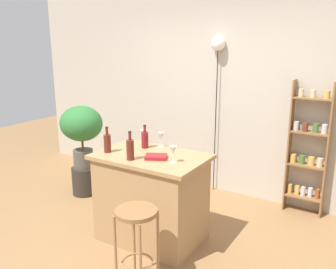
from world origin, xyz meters
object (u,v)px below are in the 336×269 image
(potted_plant, at_px, (81,127))
(cookbook, at_px, (156,157))
(bar_stool, at_px, (137,230))
(spice_shelf, at_px, (308,149))
(bottle_wine_red, at_px, (130,149))
(wine_glass_center, at_px, (173,151))
(pendant_globe_light, at_px, (218,47))
(bottle_sauce_amber, at_px, (107,143))
(plant_stool, at_px, (85,180))
(wine_glass_left, at_px, (144,134))
(bottle_vinegar, at_px, (145,139))
(wine_glass_right, at_px, (161,137))

(potted_plant, height_order, cookbook, potted_plant)
(bar_stool, distance_m, spice_shelf, 2.40)
(bar_stool, height_order, bottle_wine_red, bottle_wine_red)
(wine_glass_center, xyz_separation_m, pendant_globe_light, (-0.29, 1.62, 0.93))
(potted_plant, distance_m, pendant_globe_light, 2.08)
(bottle_sauce_amber, xyz_separation_m, wine_glass_center, (0.75, 0.07, 0.01))
(bottle_sauce_amber, bearing_deg, cookbook, 9.33)
(potted_plant, xyz_separation_m, bottle_wine_red, (1.37, -0.72, 0.10))
(wine_glass_center, bearing_deg, bottle_wine_red, -160.16)
(plant_stool, xyz_separation_m, wine_glass_center, (1.76, -0.57, 0.87))
(wine_glass_left, bearing_deg, spice_shelf, 37.94)
(plant_stool, relative_size, wine_glass_center, 2.32)
(plant_stool, relative_size, bottle_wine_red, 1.33)
(bar_stool, bearing_deg, bottle_vinegar, 120.84)
(bottle_sauce_amber, height_order, bottle_wine_red, bottle_wine_red)
(wine_glass_left, bearing_deg, wine_glass_center, -31.99)
(bottle_wine_red, height_order, pendant_globe_light, pendant_globe_light)
(potted_plant, bearing_deg, cookbook, -19.70)
(bar_stool, height_order, bottle_sauce_amber, bottle_sauce_amber)
(plant_stool, xyz_separation_m, bottle_sauce_amber, (1.02, -0.65, 0.85))
(bar_stool, bearing_deg, spice_shelf, 67.48)
(spice_shelf, relative_size, plant_stool, 4.28)
(potted_plant, bearing_deg, bottle_sauce_amber, -32.48)
(potted_plant, xyz_separation_m, cookbook, (1.56, -0.56, 0.01))
(wine_glass_left, height_order, cookbook, wine_glass_left)
(bottle_sauce_amber, height_order, cookbook, bottle_sauce_amber)
(plant_stool, distance_m, potted_plant, 0.76)
(spice_shelf, height_order, bottle_wine_red, spice_shelf)
(potted_plant, relative_size, pendant_globe_light, 0.40)
(bottle_sauce_amber, distance_m, pendant_globe_light, 1.99)
(wine_glass_right, bearing_deg, cookbook, -64.41)
(bottle_wine_red, relative_size, cookbook, 1.36)
(bottle_wine_red, relative_size, wine_glass_right, 1.75)
(bottle_sauce_amber, distance_m, bottle_vinegar, 0.41)
(potted_plant, height_order, bottle_sauce_amber, potted_plant)
(bottle_wine_red, xyz_separation_m, wine_glass_right, (0.02, 0.52, 0.01))
(wine_glass_center, relative_size, cookbook, 0.78)
(bottle_sauce_amber, relative_size, wine_glass_right, 1.66)
(bar_stool, height_order, wine_glass_center, wine_glass_center)
(bottle_wine_red, bearing_deg, bottle_sauce_amber, 168.72)
(wine_glass_right, distance_m, pendant_globe_light, 1.56)
(bottle_wine_red, bearing_deg, cookbook, 39.31)
(bar_stool, height_order, cookbook, cookbook)
(bottle_wine_red, relative_size, wine_glass_center, 1.75)
(plant_stool, distance_m, bottle_sauce_amber, 1.48)
(wine_glass_left, relative_size, wine_glass_center, 1.00)
(bar_stool, xyz_separation_m, cookbook, (-0.22, 0.64, 0.42))
(bottle_vinegar, distance_m, pendant_globe_light, 1.68)
(plant_stool, relative_size, bottle_vinegar, 1.50)
(spice_shelf, xyz_separation_m, wine_glass_right, (-1.31, -1.21, 0.24))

